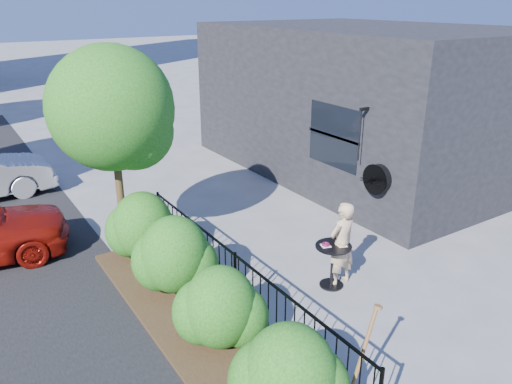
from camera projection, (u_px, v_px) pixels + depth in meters
ground at (310, 287)px, 8.66m from camera, size 120.00×120.00×0.00m
shop_building at (365, 99)px, 14.24m from camera, size 6.22×9.00×4.00m
fence at (235, 284)px, 7.69m from camera, size 0.05×6.05×1.10m
planting_bed at (196, 327)px, 7.53m from camera, size 1.30×6.00×0.08m
shrubs at (197, 284)px, 7.42m from camera, size 1.10×5.60×1.24m
patio_tree at (116, 116)px, 8.68m from camera, size 2.20×2.20×3.94m
cafe_table at (333, 258)px, 8.50m from camera, size 0.62×0.62×0.83m
woman at (342, 244)px, 8.51m from camera, size 0.59×0.42×1.52m
shovel at (359, 366)px, 5.88m from camera, size 0.48×0.18×1.41m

